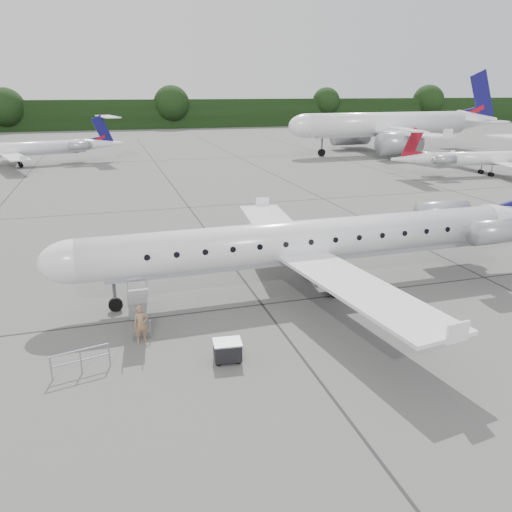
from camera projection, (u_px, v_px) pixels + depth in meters
name	position (u px, v px, depth m)	size (l,w,h in m)	color
ground	(376.00, 323.00, 23.82)	(320.00, 320.00, 0.00)	slate
treeline	(145.00, 114.00, 140.74)	(260.00, 4.00, 8.00)	black
main_regional_jet	(307.00, 221.00, 26.80)	(30.46, 21.93, 7.81)	white
airstair	(138.00, 305.00, 22.89)	(0.85, 2.45, 2.45)	white
passenger	(141.00, 324.00, 21.76)	(0.64, 0.42, 1.76)	#8E6A4D
safety_railing	(81.00, 362.00, 19.49)	(2.20, 0.08, 1.00)	gray
baggage_cart	(228.00, 351.00, 20.37)	(1.09, 0.88, 0.95)	black
bg_narrowbody	(387.00, 112.00, 85.02)	(38.63, 27.81, 13.87)	white
bg_regional_left	(10.00, 143.00, 71.01)	(26.24, 18.89, 6.88)	white
bg_regional_right	(495.00, 151.00, 64.27)	(23.24, 16.74, 6.10)	white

